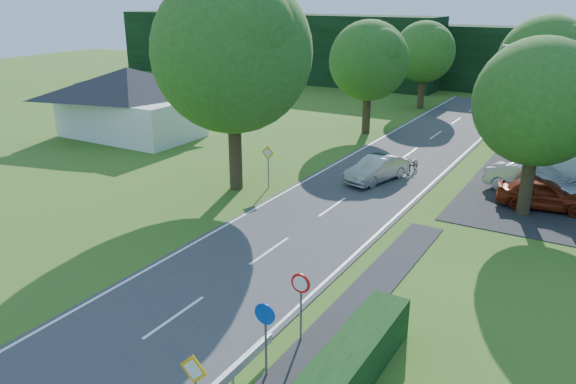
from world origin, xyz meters
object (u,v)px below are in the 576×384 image
Objects in this scene: moving_car at (377,169)px; parasol at (531,187)px; streetlight at (532,117)px; motorcycle at (412,165)px; parked_car_silver_a at (534,181)px; parked_car_red at (544,194)px.

moving_car is 8.25m from parasol.
streetlight is 1.82× the size of moving_car.
motorcycle is 7.29m from parasol.
moving_car is at bearing -176.31° from parasol.
streetlight reaches higher than parasol.
parasol is (6.97, -2.12, 0.42)m from motorcycle.
moving_car is 2.17× the size of parasol.
parked_car_silver_a is at bearing 28.42° from moving_car.
motorcycle is at bearing 65.59° from parked_car_red.
streetlight is at bearing 174.35° from parked_car_silver_a.
moving_car is at bearing 122.25° from parked_car_silver_a.
parked_car_red is at bearing -139.01° from parked_car_silver_a.
parked_car_silver_a is (0.46, 1.00, -3.58)m from streetlight.
parked_car_silver_a is (8.23, 1.91, 0.12)m from moving_car.
parked_car_silver_a is at bearing 15.24° from parked_car_red.
parasol reaches higher than motorcycle.
motorcycle is at bearing 165.00° from streetlight.
parked_car_red is 1.86m from parked_car_silver_a.
parasol reaches higher than parked_car_silver_a.
moving_car is (-7.76, -0.91, -3.70)m from streetlight.
parasol reaches higher than moving_car.
streetlight reaches higher than parked_car_silver_a.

